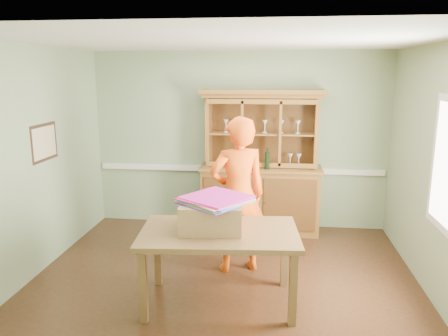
# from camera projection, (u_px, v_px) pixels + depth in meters

# --- Properties ---
(floor) EXTENTS (4.50, 4.50, 0.00)m
(floor) POSITION_uv_depth(u_px,v_px,m) (224.00, 281.00, 5.09)
(floor) COLOR #432715
(floor) RESTS_ON ground
(ceiling) EXTENTS (4.50, 4.50, 0.00)m
(ceiling) POSITION_uv_depth(u_px,v_px,m) (224.00, 41.00, 4.50)
(ceiling) COLOR white
(ceiling) RESTS_ON wall_back
(wall_back) EXTENTS (4.50, 0.00, 4.50)m
(wall_back) POSITION_uv_depth(u_px,v_px,m) (239.00, 140.00, 6.74)
(wall_back) COLOR gray
(wall_back) RESTS_ON floor
(wall_left) EXTENTS (0.00, 4.00, 4.00)m
(wall_left) POSITION_uv_depth(u_px,v_px,m) (31.00, 163.00, 5.06)
(wall_left) COLOR gray
(wall_left) RESTS_ON floor
(wall_right) EXTENTS (0.00, 4.00, 4.00)m
(wall_right) POSITION_uv_depth(u_px,v_px,m) (438.00, 174.00, 4.54)
(wall_right) COLOR gray
(wall_right) RESTS_ON floor
(wall_front) EXTENTS (4.50, 0.00, 4.50)m
(wall_front) POSITION_uv_depth(u_px,v_px,m) (187.00, 234.00, 2.86)
(wall_front) COLOR gray
(wall_front) RESTS_ON floor
(chair_rail) EXTENTS (4.41, 0.05, 0.08)m
(chair_rail) POSITION_uv_depth(u_px,v_px,m) (239.00, 169.00, 6.81)
(chair_rail) COLOR silver
(chair_rail) RESTS_ON wall_back
(framed_map) EXTENTS (0.03, 0.60, 0.46)m
(framed_map) POSITION_uv_depth(u_px,v_px,m) (45.00, 142.00, 5.30)
(framed_map) COLOR #341F15
(framed_map) RESTS_ON wall_left
(window_panel) EXTENTS (0.03, 0.96, 1.36)m
(window_panel) POSITION_uv_depth(u_px,v_px,m) (448.00, 166.00, 4.22)
(window_panel) COLOR silver
(window_panel) RESTS_ON wall_right
(china_hutch) EXTENTS (1.82, 0.60, 2.14)m
(china_hutch) POSITION_uv_depth(u_px,v_px,m) (260.00, 183.00, 6.59)
(china_hutch) COLOR olive
(china_hutch) RESTS_ON floor
(dining_table) EXTENTS (1.68, 1.10, 0.80)m
(dining_table) POSITION_uv_depth(u_px,v_px,m) (219.00, 239.00, 4.48)
(dining_table) COLOR brown
(dining_table) RESTS_ON floor
(cardboard_box) EXTENTS (0.66, 0.55, 0.29)m
(cardboard_box) POSITION_uv_depth(u_px,v_px,m) (211.00, 216.00, 4.46)
(cardboard_box) COLOR tan
(cardboard_box) RESTS_ON dining_table
(kite_stack) EXTENTS (0.80, 0.80, 0.06)m
(kite_stack) POSITION_uv_depth(u_px,v_px,m) (214.00, 199.00, 4.43)
(kite_stack) COLOR #6D20D5
(kite_stack) RESTS_ON cardboard_box
(person) EXTENTS (0.81, 0.68, 1.89)m
(person) POSITION_uv_depth(u_px,v_px,m) (238.00, 196.00, 5.20)
(person) COLOR #EC530E
(person) RESTS_ON floor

